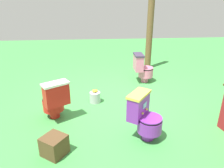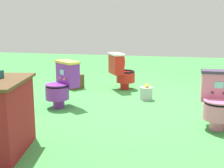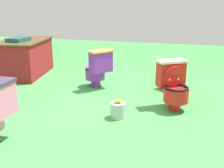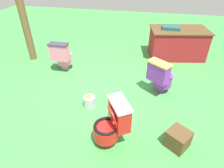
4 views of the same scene
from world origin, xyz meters
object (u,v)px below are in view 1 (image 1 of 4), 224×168
at_px(wooden_post, 150,31).
at_px(toilet_purple, 145,116).
at_px(toilet_pink, 142,68).
at_px(small_crate, 54,145).
at_px(lemon_bucket, 95,97).
at_px(toilet_red, 55,100).

bearing_deg(wooden_post, toilet_purple, -14.45).
distance_m(toilet_pink, wooden_post, 1.37).
bearing_deg(toilet_purple, wooden_post, -157.70).
distance_m(toilet_purple, toilet_pink, 2.33).
height_order(wooden_post, small_crate, wooden_post).
bearing_deg(toilet_pink, lemon_bucket, -49.29).
bearing_deg(toilet_pink, small_crate, -34.88).
height_order(toilet_purple, small_crate, toilet_purple).
bearing_deg(small_crate, toilet_red, -172.69).
xyz_separation_m(small_crate, lemon_bucket, (-1.53, 0.58, -0.02)).
bearing_deg(toilet_purple, toilet_red, -78.31).
bearing_deg(lemon_bucket, toilet_purple, 30.45).
height_order(toilet_pink, lemon_bucket, toilet_pink).
relative_size(toilet_purple, small_crate, 2.44).
xyz_separation_m(toilet_purple, lemon_bucket, (-1.25, -0.73, -0.25)).
relative_size(toilet_red, wooden_post, 0.33).
xyz_separation_m(toilet_red, toilet_pink, (-1.62, 1.90, -0.00)).
bearing_deg(toilet_pink, toilet_red, -49.76).
height_order(toilet_purple, lemon_bucket, toilet_purple).
height_order(toilet_purple, wooden_post, wooden_post).
bearing_deg(toilet_pink, toilet_purple, -11.67).
distance_m(toilet_red, wooden_post, 3.62).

